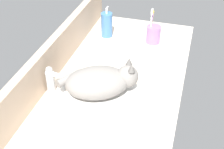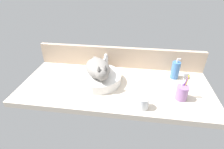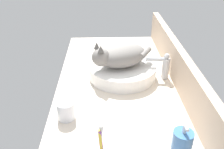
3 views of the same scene
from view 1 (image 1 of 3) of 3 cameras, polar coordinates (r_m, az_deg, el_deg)
The scene contains 8 objects.
ground_plane at distance 138.93cm, azimuth -0.06°, elevation -3.03°, with size 137.99×60.37×4.00cm, color beige.
backsplash_panel at distance 141.62cm, azimuth -11.16°, elevation 2.48°, with size 137.99×3.60×17.71cm, color tan.
sink_basin at distance 126.40cm, azimuth -2.60°, elevation -4.62°, with size 34.22×34.22×6.55cm, color white.
cat at distance 120.91cm, azimuth -2.08°, elevation -1.28°, with size 26.22×30.42×14.00cm.
faucet at distance 132.21cm, azimuth -10.79°, elevation -1.00°, with size 3.96×11.86×13.60cm.
soap_dispenser at distance 173.66cm, azimuth -0.97°, elevation 9.10°, with size 6.23×6.23×16.93cm.
toothbrush_cup at distance 169.62cm, azimuth 7.56°, elevation 7.43°, with size 7.57×7.57×18.70cm.
water_glass at distance 148.25cm, azimuth 10.51°, elevation 1.63°, with size 7.09×7.09×7.51cm.
Camera 1 is at (-103.47, -30.50, 85.54)cm, focal length 50.00 mm.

